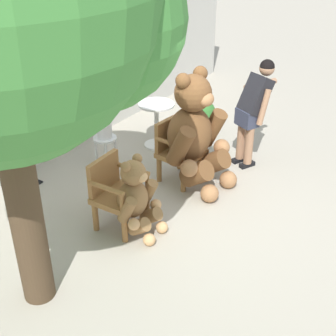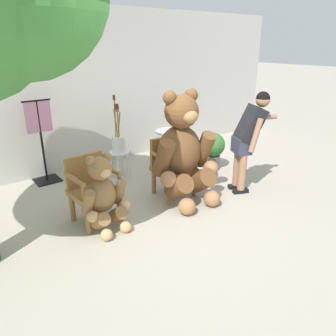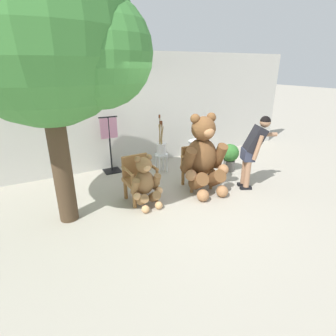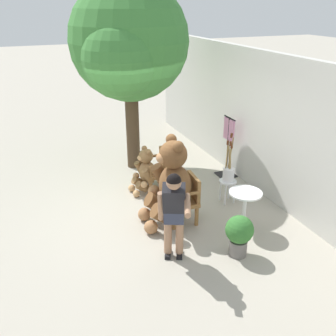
{
  "view_description": "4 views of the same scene",
  "coord_description": "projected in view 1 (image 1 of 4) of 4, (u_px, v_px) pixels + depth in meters",
  "views": [
    {
      "loc": [
        -4.09,
        -2.69,
        3.4
      ],
      "look_at": [
        -0.21,
        -0.02,
        0.71
      ],
      "focal_mm": 50.0,
      "sensor_mm": 36.0,
      "label": 1
    },
    {
      "loc": [
        -2.23,
        -3.21,
        2.21
      ],
      "look_at": [
        0.34,
        0.1,
        0.58
      ],
      "focal_mm": 35.0,
      "sensor_mm": 36.0,
      "label": 2
    },
    {
      "loc": [
        -2.32,
        -3.93,
        2.45
      ],
      "look_at": [
        -0.2,
        0.08,
        0.68
      ],
      "focal_mm": 28.0,
      "sensor_mm": 36.0,
      "label": 3
    },
    {
      "loc": [
        5.94,
        -2.05,
        3.66
      ],
      "look_at": [
        0.35,
        0.22,
        0.94
      ],
      "focal_mm": 40.0,
      "sensor_mm": 36.0,
      "label": 4
    }
  ],
  "objects": [
    {
      "name": "white_stool",
      "position": [
        105.0,
        144.0,
        6.74
      ],
      "size": [
        0.34,
        0.34,
        0.46
      ],
      "color": "silver",
      "rests_on": "ground"
    },
    {
      "name": "ground_plane",
      "position": [
        176.0,
        209.0,
        5.93
      ],
      "size": [
        60.0,
        60.0,
        0.0
      ],
      "primitive_type": "plane",
      "color": "#A8A091"
    },
    {
      "name": "wooden_chair_right",
      "position": [
        178.0,
        149.0,
        6.38
      ],
      "size": [
        0.6,
        0.56,
        0.86
      ],
      "color": "olive",
      "rests_on": "ground"
    },
    {
      "name": "teddy_bear_small",
      "position": [
        136.0,
        198.0,
        5.29
      ],
      "size": [
        0.59,
        0.57,
        0.98
      ],
      "color": "olive",
      "rests_on": "ground"
    },
    {
      "name": "teddy_bear_large",
      "position": [
        195.0,
        132.0,
        6.08
      ],
      "size": [
        0.97,
        0.94,
        1.61
      ],
      "color": "brown",
      "rests_on": "ground"
    },
    {
      "name": "wooden_chair_left",
      "position": [
        116.0,
        191.0,
        5.44
      ],
      "size": [
        0.59,
        0.55,
        0.86
      ],
      "color": "olive",
      "rests_on": "ground"
    },
    {
      "name": "person_visitor",
      "position": [
        254.0,
        105.0,
        6.55
      ],
      "size": [
        0.85,
        0.48,
        1.54
      ],
      "color": "black",
      "rests_on": "ground"
    },
    {
      "name": "back_wall",
      "position": [
        32.0,
        68.0,
        6.42
      ],
      "size": [
        10.0,
        0.16,
        2.8
      ],
      "primitive_type": "cube",
      "color": "beige",
      "rests_on": "ground"
    },
    {
      "name": "potted_plant",
      "position": [
        202.0,
        117.0,
        7.47
      ],
      "size": [
        0.44,
        0.44,
        0.68
      ],
      "color": "slate",
      "rests_on": "ground"
    },
    {
      "name": "clothing_display_stand",
      "position": [
        14.0,
        137.0,
        6.09
      ],
      "size": [
        0.44,
        0.4,
        1.36
      ],
      "color": "black",
      "rests_on": "ground"
    },
    {
      "name": "brush_bucket",
      "position": [
        104.0,
        125.0,
        6.59
      ],
      "size": [
        0.22,
        0.22,
        0.95
      ],
      "color": "white",
      "rests_on": "white_stool"
    },
    {
      "name": "round_side_table",
      "position": [
        157.0,
        120.0,
        7.25
      ],
      "size": [
        0.56,
        0.56,
        0.72
      ],
      "color": "white",
      "rests_on": "ground"
    }
  ]
}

